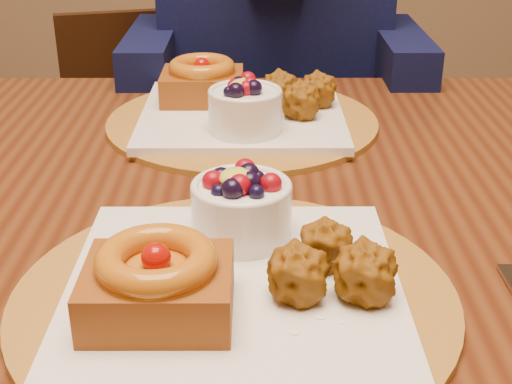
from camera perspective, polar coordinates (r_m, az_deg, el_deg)
dining_table at (r=0.84m, az=-1.28°, el=-4.65°), size 1.60×0.90×0.76m
place_setting_near at (r=0.61m, az=-2.05°, el=-6.31°), size 0.38×0.38×0.09m
place_setting_far at (r=1.00m, az=-1.31°, el=6.82°), size 0.38×0.38×0.09m
chair_far at (r=1.58m, az=-7.35°, el=0.61°), size 0.47×0.47×0.80m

